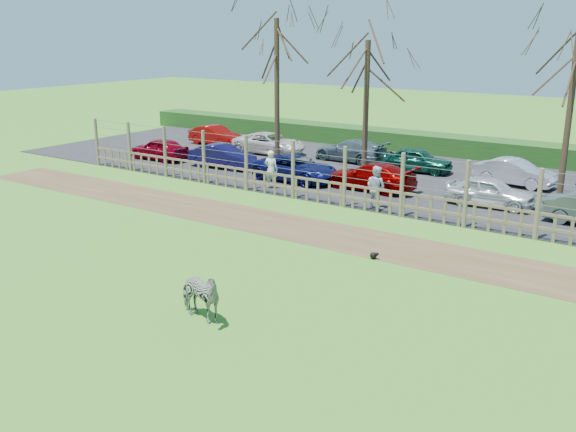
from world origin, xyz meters
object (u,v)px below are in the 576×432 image
Objects in this scene: car_0 at (160,149)px; crow at (374,255)px; car_2 at (296,168)px; car_3 at (371,176)px; car_8 at (269,143)px; zebra at (199,295)px; car_4 at (490,192)px; visitor_b at (376,187)px; car_1 at (223,156)px; tree_mid at (367,76)px; car_9 at (351,150)px; car_10 at (417,160)px; tree_left at (277,58)px; tree_right at (574,74)px; car_7 at (215,135)px; car_11 at (515,172)px; visitor_a at (271,169)px.

crow is at bearing 65.44° from car_0.
car_2 is 3.81m from car_3.
car_8 is at bearing 136.31° from crow.
zebra reaches higher than car_4.
car_1 is (-10.18, 2.67, -0.26)m from visitor_b.
tree_mid reaches higher than car_0.
car_9 is (-0.14, 5.63, 0.00)m from car_2.
zebra is 0.36× the size of car_8.
car_10 is at bearing 107.72° from crow.
tree_left is 14.98m from crow.
visitor_b is 0.49× the size of car_10.
tree_right is 2.02× the size of car_1.
tree_left is at bearing 103.44° from car_0.
car_0 is at bearing 139.42° from car_8.
car_0 is 0.85× the size of car_9.
car_7 is 4.49m from car_8.
crow is (2.66, -5.33, -0.79)m from visitor_b.
car_10 is at bearing 54.05° from tree_mid.
car_11 is (9.00, -0.71, 0.00)m from car_9.
car_10 is (6.25, 3.41, -4.98)m from tree_left.
car_3 and car_10 have the same top height.
car_8 is (-5.06, 6.84, -0.26)m from visitor_a.
car_4 is (9.06, 0.61, 0.00)m from car_2.
tree_mid reaches higher than car_4.
zebra is 14.70m from car_3.
visitor_a is 0.47× the size of car_1.
car_1 is at bearing -131.44° from car_7.
car_7 is (-13.40, 4.99, 0.00)m from car_3.
car_7 is at bearing 174.05° from tree_right.
visitor_b is 5.86× the size of crow.
car_8 is (4.47, -0.44, 0.00)m from car_7.
car_10 is (8.76, 4.77, 0.00)m from car_1.
car_11 is (13.66, 4.54, 0.00)m from car_1.
car_10 is (4.09, -0.48, 0.00)m from car_9.
tree_right is at bearing -124.68° from visitor_b.
car_8 is 1.19× the size of car_11.
car_9 is at bearing 25.67° from zebra.
car_3 reaches higher than crow.
car_9 is at bearing 3.61° from car_2.
visitor_b is 0.49× the size of car_0.
tree_right is at bearing -91.12° from car_7.
crow is 11.08m from car_2.
crow is 0.07× the size of car_8.
visitor_b is 0.40× the size of car_2.
car_3 is at bearing 17.62° from zebra.
crow is at bearing -106.30° from tree_right.
car_0 and car_11 have the same top height.
car_8 reaches higher than crow.
car_7 is at bearing 82.56° from car_8.
tree_left is at bearing 137.81° from crow.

